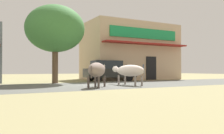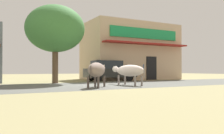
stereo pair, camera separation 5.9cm
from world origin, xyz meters
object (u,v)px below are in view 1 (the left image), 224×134
roadside_tree (55,29)px  cow_far_dark (129,71)px  pedestrian_by_shop (141,69)px  cow_near_brown (97,70)px  parked_hatchback_car (109,71)px

roadside_tree → cow_far_dark: 5.90m
cow_far_dark → pedestrian_by_shop: (4.80, 5.58, 0.10)m
roadside_tree → pedestrian_by_shop: size_ratio=3.24×
cow_near_brown → cow_far_dark: size_ratio=0.78×
parked_hatchback_car → pedestrian_by_shop: 3.48m
roadside_tree → cow_near_brown: roadside_tree is taller
parked_hatchback_car → cow_near_brown: size_ratio=1.89×
roadside_tree → cow_far_dark: (3.35, -3.98, -2.80)m
roadside_tree → cow_far_dark: size_ratio=1.81×
pedestrian_by_shop → roadside_tree: bearing=-168.9°
cow_near_brown → pedestrian_by_shop: 9.52m
pedestrian_by_shop → parked_hatchback_car: bearing=-174.2°
cow_near_brown → pedestrian_by_shop: bearing=41.2°
cow_near_brown → pedestrian_by_shop: (7.16, 6.26, 0.06)m
roadside_tree → cow_far_dark: bearing=-49.9°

